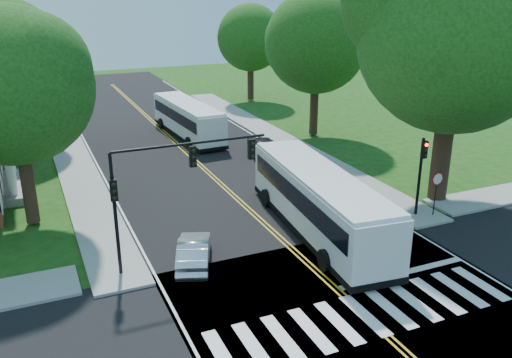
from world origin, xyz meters
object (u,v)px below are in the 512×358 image
signal_nw (167,177)px  suv (350,195)px  hatchback (194,251)px  dark_sedan (263,146)px  bus_lead (319,201)px  signal_ne (421,167)px  bus_follow (188,119)px

signal_nw → suv: (11.55, 2.90, -3.71)m
signal_nw → hatchback: (0.97, -0.27, -3.70)m
suv → dark_sedan: size_ratio=1.06×
bus_lead → signal_ne: bearing=-179.4°
hatchback → suv: hatchback is taller
bus_follow → dark_sedan: size_ratio=2.55×
bus_lead → hatchback: size_ratio=3.20×
signal_ne → suv: 4.46m
hatchback → signal_nw: bearing=5.4°
bus_lead → dark_sedan: size_ratio=2.89×
dark_sedan → bus_lead: bearing=94.2°
signal_nw → signal_ne: bearing=0.0°
signal_nw → bus_follow: 23.10m
signal_nw → signal_ne: size_ratio=1.62×
suv → bus_lead: bearing=38.8°
bus_lead → dark_sedan: 14.26m
bus_lead → bus_follow: size_ratio=1.13×
signal_ne → bus_follow: size_ratio=0.38×
signal_ne → dark_sedan: bearing=101.5°
hatchback → suv: (10.58, 3.16, -0.01)m
signal_nw → hatchback: size_ratio=1.76×
dark_sedan → suv: bearing=109.1°
signal_nw → bus_lead: bearing=3.8°
signal_ne → hatchback: 13.29m
signal_nw → signal_ne: signal_nw is taller
signal_nw → bus_follow: bearing=71.1°
suv → hatchback: bearing=21.9°
signal_nw → bus_follow: signal_nw is taller
suv → signal_nw: bearing=19.3°
bus_lead → dark_sedan: (3.13, 13.87, -1.09)m
dark_sedan → signal_nw: bearing=69.3°
suv → dark_sedan: suv is taller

